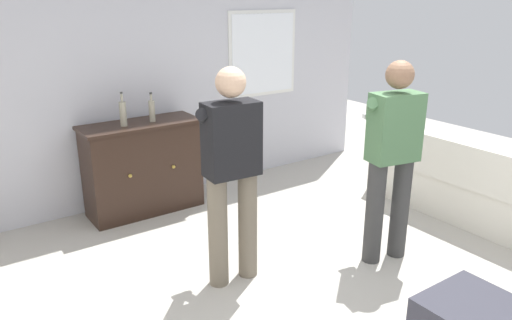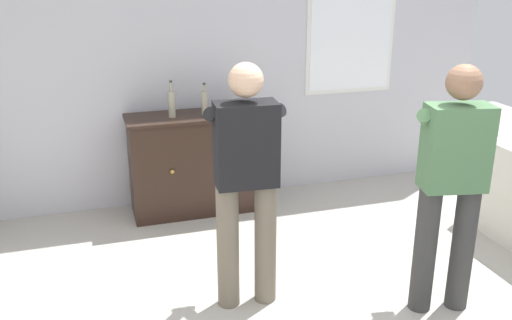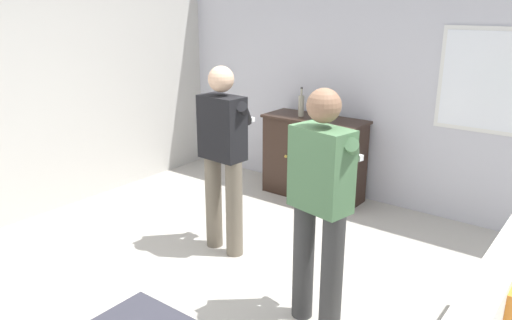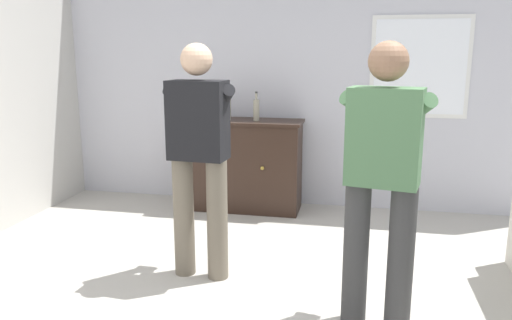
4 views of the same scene
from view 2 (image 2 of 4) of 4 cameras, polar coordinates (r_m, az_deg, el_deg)
name	(u,v)px [view 2 (image 2 of 4)]	position (r m, az deg, el deg)	size (l,w,h in m)	color
wall_back_with_window	(242,55)	(5.59, -1.40, 10.46)	(5.20, 0.15, 2.80)	silver
sideboard_cabinet	(193,164)	(5.35, -6.35, -0.36)	(1.18, 0.49, 0.94)	black
bottle_wine_green	(205,102)	(5.18, -5.17, 5.76)	(0.06, 0.06, 0.29)	gray
bottle_liquor_amber	(172,103)	(5.12, -8.42, 5.62)	(0.07, 0.07, 0.33)	gray
person_standing_left	(246,176)	(3.71, -1.01, -1.59)	(0.56, 0.49, 1.68)	#6B6051
person_standing_right	(451,179)	(3.86, 18.96, -1.85)	(0.55, 0.51, 1.68)	#383838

